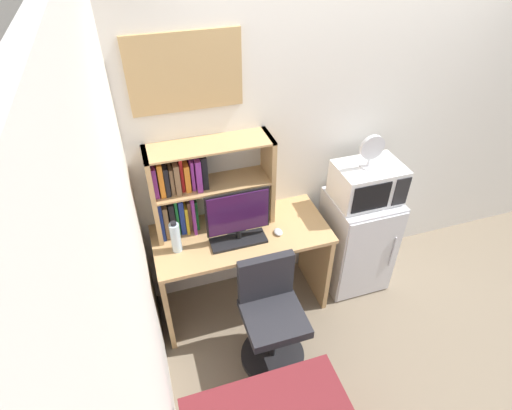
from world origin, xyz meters
name	(u,v)px	position (x,y,z in m)	size (l,w,h in m)	color
wall_back	(392,122)	(0.40, 0.02, 1.30)	(6.40, 0.04, 2.60)	silver
wall_left	(153,394)	(-1.62, -1.60, 1.30)	(0.04, 4.40, 2.60)	silver
desk	(242,256)	(-0.92, -0.29, 0.54)	(1.26, 0.58, 0.78)	tan
hutch_bookshelf	(192,187)	(-1.21, -0.11, 1.12)	(0.85, 0.25, 0.66)	tan
monitor	(238,215)	(-0.96, -0.35, 1.00)	(0.44, 0.19, 0.41)	black
keyboard	(238,241)	(-0.96, -0.37, 0.79)	(0.39, 0.15, 0.02)	black
computer_mouse	(278,232)	(-0.67, -0.38, 0.79)	(0.06, 0.08, 0.03)	silver
water_bottle	(176,237)	(-1.38, -0.33, 0.89)	(0.07, 0.07, 0.25)	silver
mini_fridge	(356,240)	(0.06, -0.29, 0.43)	(0.50, 0.50, 0.86)	silver
microwave	(368,183)	(0.06, -0.29, 1.01)	(0.49, 0.35, 0.29)	silver
desk_fan	(372,150)	(0.03, -0.30, 1.29)	(0.18, 0.11, 0.26)	silver
desk_chair	(271,319)	(-0.86, -0.78, 0.38)	(0.46, 0.46, 0.85)	black
wall_corkboard	(185,73)	(-1.16, -0.01, 1.88)	(0.69, 0.02, 0.47)	tan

